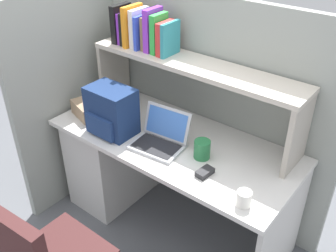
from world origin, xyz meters
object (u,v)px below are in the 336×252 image
Objects in this scene: computer_mouse at (205,172)px; backpack at (111,111)px; laptop at (161,138)px; paper_cup at (244,198)px; snack_canister at (202,149)px; tissue_box at (85,110)px.

backpack is at bearing -173.07° from computer_mouse.
computer_mouse is at bearing 0.10° from backpack.
laptop is 4.02× the size of paper_cup.
snack_canister is (0.61, 0.12, -0.09)m from backpack.
snack_canister reaches higher than computer_mouse.
backpack is 1.01m from paper_cup.
computer_mouse is at bearing -50.03° from snack_canister.
laptop is at bearing 175.72° from computer_mouse.
tissue_box reaches higher than paper_cup.
tissue_box is at bearing 175.23° from backpack.
backpack is at bearing -167.67° from laptop.
tissue_box is at bearing -175.35° from laptop.
computer_mouse is at bearing 15.06° from tissue_box.
laptop is 0.27m from snack_canister.
laptop is 1.53× the size of tissue_box.
laptop reaches higher than snack_canister.
backpack is 3.65× the size of paper_cup.
paper_cup is at bearing -27.50° from snack_canister.
computer_mouse is at bearing 164.58° from paper_cup.
paper_cup is at bearing -12.98° from laptop.
snack_canister is at bearing 11.50° from backpack.
paper_cup is 0.38× the size of tissue_box.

